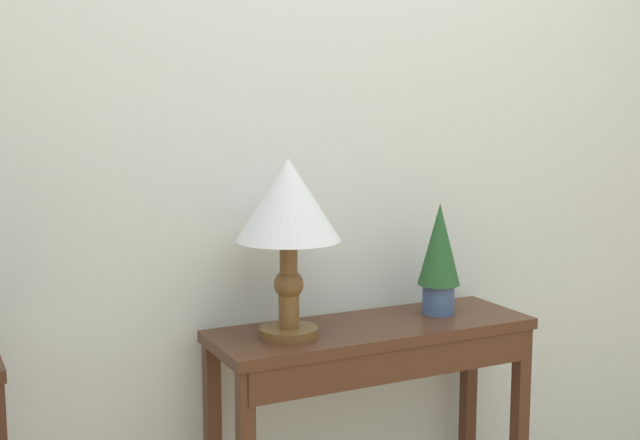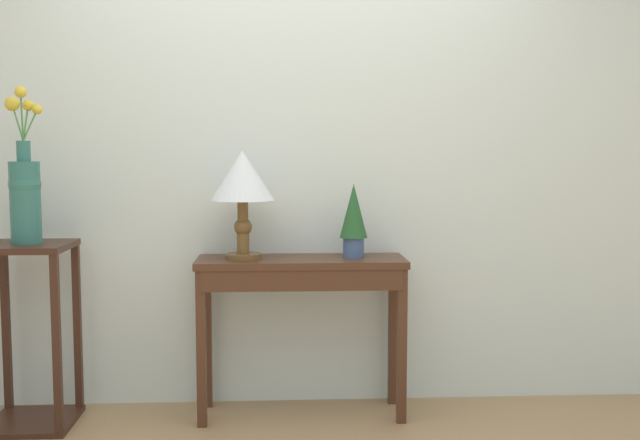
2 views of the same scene
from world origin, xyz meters
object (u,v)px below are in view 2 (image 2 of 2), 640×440
(flower_vase_tall, at_px, (25,190))
(potted_plant_on_console, at_px, (354,217))
(console_table, at_px, (301,287))
(pedestal_stand_left, at_px, (30,335))
(table_lamp, at_px, (242,181))

(flower_vase_tall, bearing_deg, potted_plant_on_console, 3.29)
(console_table, xyz_separation_m, pedestal_stand_left, (-1.30, -0.05, -0.21))
(table_lamp, bearing_deg, potted_plant_on_console, 2.15)
(console_table, xyz_separation_m, potted_plant_on_console, (0.26, 0.04, 0.34))
(console_table, bearing_deg, table_lamp, 175.87)
(potted_plant_on_console, height_order, pedestal_stand_left, potted_plant_on_console)
(console_table, height_order, pedestal_stand_left, pedestal_stand_left)
(pedestal_stand_left, height_order, flower_vase_tall, flower_vase_tall)
(table_lamp, relative_size, flower_vase_tall, 0.72)
(potted_plant_on_console, bearing_deg, pedestal_stand_left, -176.66)
(console_table, xyz_separation_m, table_lamp, (-0.29, 0.02, 0.52))
(console_table, bearing_deg, potted_plant_on_console, 8.96)
(table_lamp, relative_size, pedestal_stand_left, 0.60)
(console_table, height_order, potted_plant_on_console, potted_plant_on_console)
(pedestal_stand_left, bearing_deg, flower_vase_tall, 116.68)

